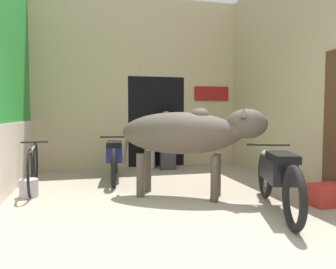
% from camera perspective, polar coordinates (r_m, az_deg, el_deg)
% --- Properties ---
extents(ground_plane, '(30.00, 30.00, 0.00)m').
position_cam_1_polar(ground_plane, '(3.25, 7.89, -18.21)').
color(ground_plane, tan).
extents(wall_back_with_doorway, '(4.55, 0.93, 3.78)m').
position_cam_1_polar(wall_back_with_doorway, '(7.66, -4.24, 6.33)').
color(wall_back_with_doorway, '#C6B289').
rests_on(wall_back_with_doorway, ground_plane).
extents(wall_right_with_door, '(0.22, 4.49, 3.78)m').
position_cam_1_polar(wall_right_with_door, '(6.13, 21.26, 9.59)').
color(wall_right_with_door, '#C6B289').
rests_on(wall_right_with_door, ground_plane).
extents(cow, '(2.07, 1.42, 1.32)m').
position_cam_1_polar(cow, '(4.69, 3.38, 0.20)').
color(cow, '#4C4238').
rests_on(cow, ground_plane).
extents(motorcycle_near, '(0.81, 1.96, 0.79)m').
position_cam_1_polar(motorcycle_near, '(4.27, 18.51, -6.70)').
color(motorcycle_near, black).
rests_on(motorcycle_near, ground_plane).
extents(motorcycle_far, '(0.58, 1.94, 0.76)m').
position_cam_1_polar(motorcycle_far, '(6.07, -9.28, -3.71)').
color(motorcycle_far, black).
rests_on(motorcycle_far, ground_plane).
extents(bicycle, '(0.44, 1.81, 0.73)m').
position_cam_1_polar(bicycle, '(5.64, -22.44, -5.14)').
color(bicycle, black).
rests_on(bicycle, ground_plane).
extents(shopkeeper_seated, '(0.46, 0.34, 1.26)m').
position_cam_1_polar(shopkeeper_seated, '(7.10, -0.23, -0.70)').
color(shopkeeper_seated, '#3D3842').
rests_on(shopkeeper_seated, ground_plane).
extents(plastic_stool, '(0.31, 0.31, 0.48)m').
position_cam_1_polar(plastic_stool, '(7.17, -3.14, -3.94)').
color(plastic_stool, beige).
rests_on(plastic_stool, ground_plane).
extents(crate, '(0.44, 0.32, 0.28)m').
position_cam_1_polar(crate, '(4.83, 25.86, -9.46)').
color(crate, red).
rests_on(crate, ground_plane).
extents(bucket, '(0.26, 0.26, 0.26)m').
position_cam_1_polar(bucket, '(5.20, -23.06, -8.58)').
color(bucket, '#A8A8B2').
rests_on(bucket, ground_plane).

